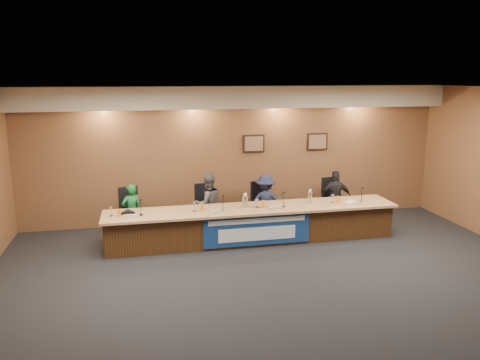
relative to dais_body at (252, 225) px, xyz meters
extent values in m
plane|color=black|center=(0.00, -2.40, -0.35)|extent=(10.00, 10.00, 0.00)
cube|color=silver|center=(0.00, -2.40, 2.85)|extent=(10.00, 8.00, 0.04)
cube|color=brown|center=(0.00, 1.60, 1.25)|extent=(10.00, 0.04, 3.20)
cube|color=beige|center=(0.00, 1.35, 2.60)|extent=(10.00, 0.50, 0.50)
cube|color=#3E2410|center=(0.00, 0.00, 0.00)|extent=(6.00, 0.80, 0.70)
cube|color=#AE7D52|center=(0.00, -0.05, 0.38)|extent=(6.10, 0.95, 0.05)
cube|color=navy|center=(0.00, -0.41, 0.03)|extent=(2.20, 0.02, 0.65)
cube|color=silver|center=(0.00, -0.43, 0.23)|extent=(2.00, 0.01, 0.10)
cube|color=silver|center=(0.00, -0.43, -0.05)|extent=(1.60, 0.01, 0.28)
cube|color=black|center=(0.40, 1.57, 1.50)|extent=(0.52, 0.04, 0.42)
cube|color=black|center=(2.00, 1.57, 1.50)|extent=(0.52, 0.04, 0.42)
imported|color=#145C27|center=(-2.48, 0.69, 0.25)|extent=(0.51, 0.44, 1.20)
imported|color=#4A484C|center=(-0.84, 0.69, 0.33)|extent=(0.76, 0.65, 1.35)
imported|color=#181F38|center=(0.47, 0.69, 0.28)|extent=(0.88, 0.59, 1.27)
imported|color=black|center=(2.16, 0.69, 0.30)|extent=(0.79, 0.42, 1.29)
cube|color=black|center=(-2.48, 0.79, 0.13)|extent=(0.60, 0.60, 0.08)
cube|color=black|center=(-0.84, 0.79, 0.13)|extent=(0.59, 0.59, 0.08)
cube|color=black|center=(0.47, 0.79, 0.13)|extent=(0.64, 0.64, 0.08)
cube|color=black|center=(2.16, 0.79, 0.13)|extent=(0.51, 0.51, 0.08)
cube|color=white|center=(-2.48, -0.26, 0.45)|extent=(0.24, 0.08, 0.10)
cylinder|color=black|center=(-2.28, -0.12, 0.41)|extent=(0.07, 0.07, 0.02)
cylinder|color=orange|center=(-2.69, -0.14, 0.47)|extent=(0.06, 0.06, 0.15)
cylinder|color=silver|center=(-2.85, -0.06, 0.49)|extent=(0.08, 0.08, 0.18)
cube|color=white|center=(-0.80, -0.34, 0.45)|extent=(0.24, 0.08, 0.10)
cylinder|color=black|center=(-0.66, -0.14, 0.41)|extent=(0.07, 0.07, 0.02)
cylinder|color=orange|center=(-1.08, -0.07, 0.47)|extent=(0.06, 0.06, 0.15)
cylinder|color=silver|center=(-1.23, -0.08, 0.49)|extent=(0.08, 0.08, 0.18)
cube|color=white|center=(0.45, -0.27, 0.45)|extent=(0.24, 0.08, 0.10)
cylinder|color=black|center=(0.61, -0.13, 0.41)|extent=(0.07, 0.07, 0.02)
cylinder|color=orange|center=(0.20, -0.09, 0.47)|extent=(0.06, 0.06, 0.15)
cylinder|color=silver|center=(0.08, -0.07, 0.49)|extent=(0.08, 0.08, 0.18)
cube|color=white|center=(2.17, -0.32, 0.45)|extent=(0.24, 0.08, 0.10)
cylinder|color=black|center=(2.37, -0.12, 0.41)|extent=(0.07, 0.07, 0.02)
cylinder|color=orange|center=(1.87, -0.08, 0.47)|extent=(0.06, 0.06, 0.15)
cylinder|color=silver|center=(1.75, -0.07, 0.49)|extent=(0.08, 0.08, 0.18)
cylinder|color=silver|center=(-0.16, 0.01, 0.52)|extent=(0.12, 0.12, 0.25)
cylinder|color=silver|center=(1.26, 0.01, 0.53)|extent=(0.11, 0.11, 0.26)
cylinder|color=black|center=(-2.53, 0.05, 0.43)|extent=(0.32, 0.32, 0.05)
cube|color=white|center=(2.18, -0.10, 0.40)|extent=(0.26, 0.33, 0.01)
camera|label=1|loc=(-2.21, -9.13, 3.08)|focal=35.00mm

